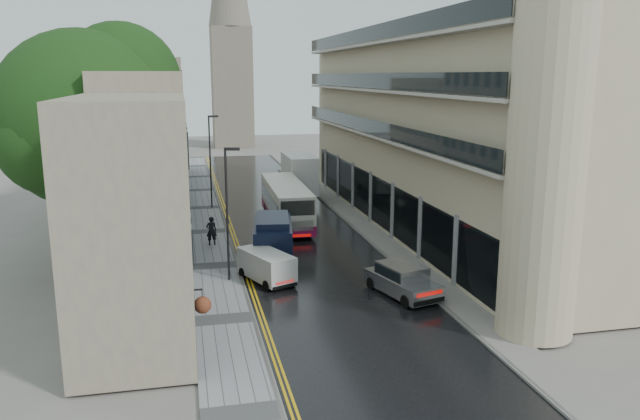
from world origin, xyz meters
name	(u,v)px	position (x,y,z in m)	size (l,w,h in m)	color
road	(290,228)	(0.00, 27.50, 0.01)	(9.00, 85.00, 0.02)	black
left_sidewalk	(208,232)	(-5.85, 27.50, 0.06)	(2.70, 85.00, 0.12)	gray
right_sidewalk	(361,224)	(5.40, 27.50, 0.06)	(1.80, 85.00, 0.12)	slate
old_shop_row	(152,146)	(-9.45, 30.00, 6.00)	(4.50, 56.00, 12.00)	gray
modern_block	(434,131)	(10.30, 26.00, 7.00)	(8.00, 40.00, 14.00)	tan
church_spire	(230,13)	(0.50, 82.00, 20.00)	(6.40, 6.40, 40.00)	#716A5A
tree_near	(86,150)	(-12.50, 20.00, 6.95)	(10.56, 10.56, 13.89)	black
tree_far	(116,139)	(-12.20, 33.00, 6.23)	(9.24, 9.24, 12.46)	black
cream_bus	(276,213)	(-1.19, 26.10, 1.54)	(2.53, 11.13, 3.03)	beige
white_lorry	(289,180)	(1.49, 36.18, 2.08)	(2.35, 7.83, 4.11)	silver
silver_hatchback	(406,292)	(2.77, 10.67, 0.84)	(1.91, 4.36, 1.64)	#AEADB2
white_van	(267,275)	(-3.41, 14.51, 0.87)	(1.61, 3.75, 1.70)	silver
navy_van	(255,246)	(-3.57, 18.20, 1.43)	(2.21, 5.52, 2.82)	black
pedestrian	(211,231)	(-5.77, 23.77, 1.06)	(0.69, 0.45, 1.88)	black
lamp_post_near	(227,215)	(-5.21, 16.43, 3.68)	(0.80, 0.18, 7.13)	black
lamp_post_far	(210,162)	(-5.16, 35.79, 3.91)	(0.85, 0.19, 7.57)	black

